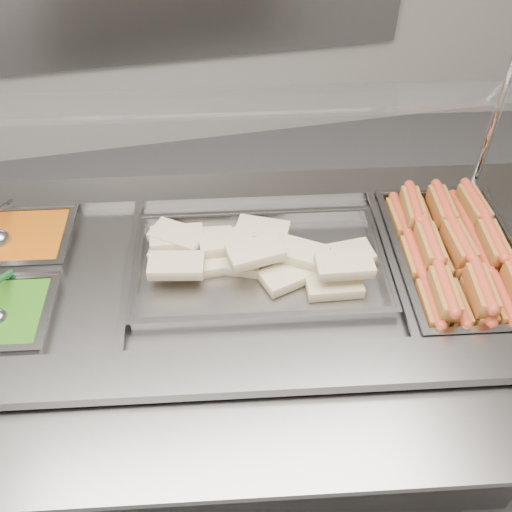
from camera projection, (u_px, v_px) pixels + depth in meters
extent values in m
plane|color=#565659|center=(229.00, 512.00, 2.11)|extent=(6.00, 6.00, 0.00)
cube|color=slate|center=(241.00, 359.00, 2.03)|extent=(2.01, 1.07, 0.93)
cube|color=gray|center=(244.00, 371.00, 1.43)|extent=(2.00, 0.43, 0.03)
cube|color=gray|center=(234.00, 189.00, 1.96)|extent=(2.00, 0.43, 0.03)
cube|color=black|center=(239.00, 293.00, 1.78)|extent=(1.79, 0.85, 0.02)
cube|color=gray|center=(390.00, 257.00, 1.71)|extent=(0.11, 0.60, 0.01)
cube|color=gray|center=(130.00, 268.00, 1.68)|extent=(0.11, 0.60, 0.01)
cube|color=gray|center=(247.00, 443.00, 1.33)|extent=(1.93, 0.54, 0.02)
cylinder|color=silver|center=(494.00, 122.00, 1.80)|extent=(0.03, 0.03, 0.47)
cube|color=silver|center=(232.00, 101.00, 1.56)|extent=(1.78, 0.57, 0.09)
cube|color=#B13D09|center=(20.00, 246.00, 1.80)|extent=(0.33, 0.28, 0.09)
cube|color=brown|center=(431.00, 306.00, 1.59)|extent=(0.08, 0.17, 0.06)
cylinder|color=#DB4227|center=(433.00, 301.00, 1.58)|extent=(0.06, 0.18, 0.03)
cube|color=brown|center=(414.00, 260.00, 1.72)|extent=(0.08, 0.17, 0.06)
cylinder|color=#DB4227|center=(415.00, 254.00, 1.71)|extent=(0.06, 0.18, 0.03)
cube|color=brown|center=(399.00, 219.00, 1.86)|extent=(0.08, 0.17, 0.06)
cylinder|color=#DB4227|center=(400.00, 214.00, 1.84)|extent=(0.06, 0.18, 0.03)
cube|color=brown|center=(454.00, 306.00, 1.60)|extent=(0.08, 0.17, 0.06)
cylinder|color=#DB4227|center=(456.00, 300.00, 1.58)|extent=(0.06, 0.18, 0.03)
cube|color=brown|center=(435.00, 258.00, 1.73)|extent=(0.08, 0.17, 0.06)
cylinder|color=#DB4227|center=(437.00, 253.00, 1.71)|extent=(0.06, 0.18, 0.03)
cube|color=brown|center=(419.00, 219.00, 1.86)|extent=(0.08, 0.17, 0.06)
cylinder|color=#DB4227|center=(420.00, 213.00, 1.84)|extent=(0.06, 0.18, 0.03)
cube|color=brown|center=(478.00, 304.00, 1.60)|extent=(0.08, 0.17, 0.06)
cylinder|color=#DB4227|center=(480.00, 299.00, 1.58)|extent=(0.06, 0.18, 0.03)
cube|color=brown|center=(457.00, 257.00, 1.73)|extent=(0.08, 0.17, 0.06)
cylinder|color=#DB4227|center=(459.00, 252.00, 1.71)|extent=(0.06, 0.18, 0.03)
cube|color=brown|center=(439.00, 218.00, 1.86)|extent=(0.08, 0.17, 0.06)
cylinder|color=#DB4227|center=(441.00, 212.00, 1.85)|extent=(0.06, 0.18, 0.03)
cube|color=brown|center=(501.00, 303.00, 1.60)|extent=(0.08, 0.17, 0.06)
cylinder|color=#DB4227|center=(503.00, 298.00, 1.58)|extent=(0.06, 0.18, 0.03)
cube|color=brown|center=(478.00, 257.00, 1.73)|extent=(0.08, 0.17, 0.06)
cylinder|color=#DB4227|center=(481.00, 251.00, 1.72)|extent=(0.06, 0.18, 0.03)
cube|color=brown|center=(459.00, 217.00, 1.86)|extent=(0.08, 0.17, 0.06)
cylinder|color=#DB4227|center=(461.00, 211.00, 1.85)|extent=(0.06, 0.18, 0.03)
cube|color=brown|center=(500.00, 256.00, 1.74)|extent=(0.07, 0.17, 0.06)
cylinder|color=#DB4227|center=(502.00, 250.00, 1.72)|extent=(0.05, 0.18, 0.03)
cube|color=brown|center=(444.00, 293.00, 1.55)|extent=(0.08, 0.17, 0.06)
cylinder|color=#DB4227|center=(446.00, 288.00, 1.54)|extent=(0.06, 0.18, 0.03)
cube|color=brown|center=(430.00, 246.00, 1.69)|extent=(0.08, 0.17, 0.06)
cylinder|color=#DB4227|center=(431.00, 240.00, 1.67)|extent=(0.06, 0.18, 0.03)
cube|color=brown|center=(413.00, 208.00, 1.81)|extent=(0.09, 0.17, 0.06)
cylinder|color=#DB4227|center=(414.00, 202.00, 1.79)|extent=(0.07, 0.18, 0.03)
cube|color=brown|center=(481.00, 290.00, 1.56)|extent=(0.09, 0.17, 0.06)
cylinder|color=#DB4227|center=(484.00, 285.00, 1.54)|extent=(0.07, 0.18, 0.03)
cube|color=brown|center=(459.00, 243.00, 1.69)|extent=(0.07, 0.16, 0.06)
cylinder|color=#DB4227|center=(461.00, 237.00, 1.68)|extent=(0.05, 0.18, 0.03)
cube|color=brown|center=(442.00, 207.00, 1.82)|extent=(0.08, 0.17, 0.06)
cylinder|color=#DB4227|center=(443.00, 201.00, 1.80)|extent=(0.06, 0.18, 0.03)
cube|color=brown|center=(493.00, 243.00, 1.69)|extent=(0.08, 0.17, 0.06)
cylinder|color=#DB4227|center=(495.00, 237.00, 1.68)|extent=(0.06, 0.18, 0.03)
cube|color=brown|center=(474.00, 205.00, 1.82)|extent=(0.07, 0.16, 0.06)
cylinder|color=#DB4227|center=(476.00, 200.00, 1.80)|extent=(0.05, 0.18, 0.03)
cube|color=tan|center=(234.00, 262.00, 1.71)|extent=(0.18, 0.14, 0.03)
cube|color=tan|center=(346.00, 255.00, 1.73)|extent=(0.16, 0.10, 0.03)
cube|color=tan|center=(223.00, 261.00, 1.71)|extent=(0.16, 0.09, 0.03)
cube|color=tan|center=(225.00, 249.00, 1.74)|extent=(0.16, 0.09, 0.03)
cube|color=tan|center=(177.00, 252.00, 1.73)|extent=(0.18, 0.14, 0.03)
cube|color=tan|center=(289.00, 275.00, 1.66)|extent=(0.18, 0.13, 0.03)
cube|color=tan|center=(334.00, 285.00, 1.64)|extent=(0.17, 0.11, 0.03)
cube|color=tan|center=(207.00, 240.00, 1.77)|extent=(0.17, 0.11, 0.03)
cube|color=tan|center=(262.00, 231.00, 1.75)|extent=(0.18, 0.15, 0.03)
cube|color=tan|center=(176.00, 266.00, 1.64)|extent=(0.17, 0.12, 0.03)
cube|color=tan|center=(226.00, 242.00, 1.72)|extent=(0.16, 0.10, 0.03)
cube|color=tan|center=(177.00, 236.00, 1.73)|extent=(0.18, 0.17, 0.03)
cube|color=tan|center=(300.00, 253.00, 1.68)|extent=(0.18, 0.16, 0.03)
cube|color=tan|center=(177.00, 238.00, 1.73)|extent=(0.17, 0.10, 0.03)
cube|color=tan|center=(345.00, 265.00, 1.60)|extent=(0.17, 0.11, 0.03)
cube|color=tan|center=(255.00, 252.00, 1.65)|extent=(0.17, 0.11, 0.03)
sphere|color=#B1B2B7|center=(0.00, 241.00, 1.75)|extent=(0.07, 0.07, 0.07)
cylinder|color=#B1B2B7|center=(0.00, 207.00, 1.77)|extent=(0.04, 0.18, 0.10)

